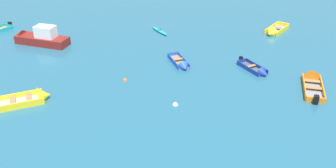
# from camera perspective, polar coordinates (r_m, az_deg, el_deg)

# --- Properties ---
(rowboat_yellow_cluster_outer) EXTENTS (3.47, 3.99, 1.28)m
(rowboat_yellow_cluster_outer) POSITION_cam_1_polar(r_m,az_deg,el_deg) (42.89, 15.55, 7.56)
(rowboat_yellow_cluster_outer) COLOR gray
(rowboat_yellow_cluster_outer) RESTS_ON ground_plane
(kayak_turquoise_foreground_center) EXTENTS (1.99, 2.81, 0.29)m
(kayak_turquoise_foreground_center) POSITION_cam_1_polar(r_m,az_deg,el_deg) (41.86, -1.23, 7.99)
(kayak_turquoise_foreground_center) COLOR teal
(kayak_turquoise_foreground_center) RESTS_ON ground_plane
(rowboat_blue_outer_left) EXTENTS (2.08, 3.61, 0.99)m
(rowboat_blue_outer_left) POSITION_cam_1_polar(r_m,az_deg,el_deg) (33.88, 2.08, 2.92)
(rowboat_blue_outer_left) COLOR #99754C
(rowboat_blue_outer_left) RESTS_ON ground_plane
(rowboat_orange_outer_right) EXTENTS (2.43, 4.97, 1.32)m
(rowboat_orange_outer_right) POSITION_cam_1_polar(r_m,az_deg,el_deg) (33.18, 20.81, 0.41)
(rowboat_orange_outer_right) COLOR gray
(rowboat_orange_outer_right) RESTS_ON ground_plane
(rowboat_deep_blue_back_row_center) EXTENTS (2.54, 3.40, 1.00)m
(rowboat_deep_blue_back_row_center) POSITION_cam_1_polar(r_m,az_deg,el_deg) (33.67, 13.36, 1.94)
(rowboat_deep_blue_back_row_center) COLOR #4C4C51
(rowboat_deep_blue_back_row_center) RESTS_ON ground_plane
(motor_launch_maroon_near_left) EXTENTS (6.31, 3.39, 2.24)m
(motor_launch_maroon_near_left) POSITION_cam_1_polar(r_m,az_deg,el_deg) (40.73, -18.81, 6.60)
(motor_launch_maroon_near_left) COLOR maroon
(motor_launch_maroon_near_left) RESTS_ON ground_plane
(rowboat_yellow_far_left) EXTENTS (4.78, 3.16, 1.45)m
(rowboat_yellow_far_left) POSITION_cam_1_polar(r_m,az_deg,el_deg) (30.31, -19.69, -2.06)
(rowboat_yellow_far_left) COLOR beige
(rowboat_yellow_far_left) RESTS_ON ground_plane
(mooring_buoy_near_foreground) EXTENTS (0.43, 0.43, 0.43)m
(mooring_buoy_near_foreground) POSITION_cam_1_polar(r_m,az_deg,el_deg) (28.20, 1.13, -3.17)
(mooring_buoy_near_foreground) COLOR silver
(mooring_buoy_near_foreground) RESTS_ON ground_plane
(mooring_buoy_trailing) EXTENTS (0.36, 0.36, 0.36)m
(mooring_buoy_trailing) POSITION_cam_1_polar(r_m,az_deg,el_deg) (31.78, -6.46, 0.54)
(mooring_buoy_trailing) COLOR orange
(mooring_buoy_trailing) RESTS_ON ground_plane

